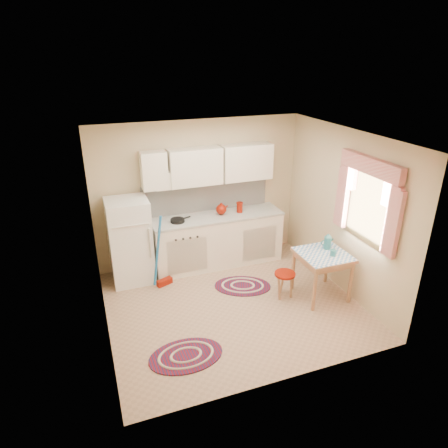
# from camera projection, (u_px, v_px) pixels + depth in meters

# --- Properties ---
(room_shell) EXTENTS (3.64, 3.60, 2.52)m
(room_shell) POSITION_uv_depth(u_px,v_px,m) (237.00, 198.00, 5.61)
(room_shell) COLOR tan
(room_shell) RESTS_ON ground
(fridge) EXTENTS (0.65, 0.60, 1.40)m
(fridge) POSITION_uv_depth(u_px,v_px,m) (130.00, 241.00, 6.38)
(fridge) COLOR white
(fridge) RESTS_ON ground
(broom) EXTENTS (0.30, 0.22, 1.20)m
(broom) POSITION_uv_depth(u_px,v_px,m) (163.00, 252.00, 6.26)
(broom) COLOR #1C6CB4
(broom) RESTS_ON ground
(base_cabinets) EXTENTS (2.25, 0.60, 0.88)m
(base_cabinets) POSITION_uv_depth(u_px,v_px,m) (217.00, 241.00, 7.00)
(base_cabinets) COLOR white
(base_cabinets) RESTS_ON ground
(countertop) EXTENTS (2.27, 0.62, 0.04)m
(countertop) POSITION_uv_depth(u_px,v_px,m) (217.00, 216.00, 6.82)
(countertop) COLOR #B2B0A9
(countertop) RESTS_ON base_cabinets
(frying_pan) EXTENTS (0.30, 0.30, 0.05)m
(frying_pan) POSITION_uv_depth(u_px,v_px,m) (178.00, 221.00, 6.54)
(frying_pan) COLOR black
(frying_pan) RESTS_ON countertop
(red_kettle) EXTENTS (0.25, 0.25, 0.20)m
(red_kettle) POSITION_uv_depth(u_px,v_px,m) (221.00, 209.00, 6.80)
(red_kettle) COLOR maroon
(red_kettle) RESTS_ON countertop
(red_canister) EXTENTS (0.12, 0.12, 0.16)m
(red_canister) POSITION_uv_depth(u_px,v_px,m) (240.00, 208.00, 6.91)
(red_canister) COLOR maroon
(red_canister) RESTS_ON countertop
(table) EXTENTS (0.72, 0.72, 0.72)m
(table) POSITION_uv_depth(u_px,v_px,m) (321.00, 275.00, 6.08)
(table) COLOR tan
(table) RESTS_ON ground
(stool) EXTENTS (0.38, 0.38, 0.42)m
(stool) POSITION_uv_depth(u_px,v_px,m) (284.00, 285.00, 6.10)
(stool) COLOR maroon
(stool) RESTS_ON ground
(coffee_pot) EXTENTS (0.16, 0.14, 0.27)m
(coffee_pot) POSITION_uv_depth(u_px,v_px,m) (328.00, 241.00, 6.03)
(coffee_pot) COLOR #28727B
(coffee_pot) RESTS_ON table
(mug) EXTENTS (0.11, 0.11, 0.10)m
(mug) POSITION_uv_depth(u_px,v_px,m) (333.00, 253.00, 5.86)
(mug) COLOR #28727B
(mug) RESTS_ON table
(rug_center) EXTENTS (1.07, 0.91, 0.02)m
(rug_center) POSITION_uv_depth(u_px,v_px,m) (243.00, 286.00, 6.45)
(rug_center) COLOR maroon
(rug_center) RESTS_ON ground
(rug_left) EXTENTS (0.94, 0.63, 0.02)m
(rug_left) POSITION_uv_depth(u_px,v_px,m) (186.00, 356.00, 4.97)
(rug_left) COLOR maroon
(rug_left) RESTS_ON ground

